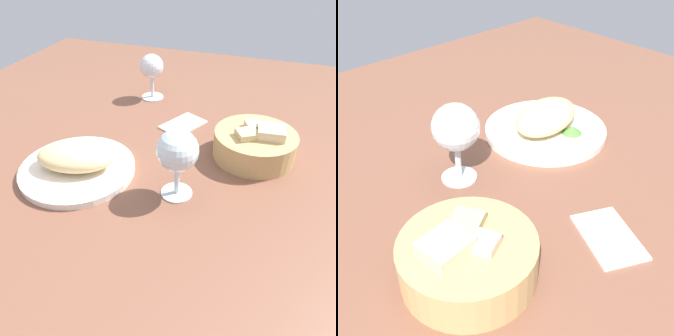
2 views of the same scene
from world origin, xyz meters
The scene contains 8 objects.
ground_plane centered at (0.00, 0.00, -1.00)cm, with size 140.00×140.00×2.00cm, color brown.
plate centered at (-13.41, -13.86, 0.70)cm, with size 23.46×23.46×1.40cm, color white.
omelette centered at (-13.41, -13.86, 3.76)cm, with size 15.59×9.56×4.71cm, color #ECCD8A.
lettuce_garnish centered at (-15.41, -8.90, 2.17)cm, with size 3.81×3.81×1.54cm, color #4C8A37.
bread_basket centered at (19.99, 3.69, 3.16)cm, with size 17.52×17.52×7.78cm.
wine_glass_near centered at (7.90, -13.73, 9.24)cm, with size 7.68×7.68×13.58cm.
wine_glass_far centered at (-12.00, 24.96, 8.49)cm, with size 6.58×6.58×12.57cm.
folded_napkin centered at (1.34, 11.96, 0.40)cm, with size 11.00×7.00×0.80cm, color white.
Camera 1 is at (22.38, -60.57, 42.13)cm, focal length 36.15 mm.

